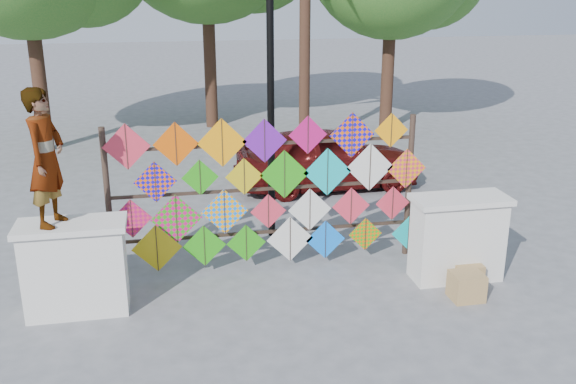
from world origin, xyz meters
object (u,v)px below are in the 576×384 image
(kite_rack, at_px, (269,192))
(vendor_woman, at_px, (46,158))
(lamppost, at_px, (271,81))
(sedan, at_px, (327,158))

(kite_rack, relative_size, vendor_woman, 2.79)
(kite_rack, height_order, vendor_woman, vendor_woman)
(vendor_woman, xyz_separation_m, lamppost, (3.20, 2.20, 0.53))
(sedan, distance_m, lamppost, 3.55)
(vendor_woman, bearing_deg, kite_rack, -53.14)
(lamppost, bearing_deg, sedan, 56.45)
(kite_rack, bearing_deg, lamppost, 78.78)
(vendor_woman, distance_m, lamppost, 3.92)
(lamppost, bearing_deg, vendor_woman, -145.48)
(kite_rack, bearing_deg, sedan, 63.27)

